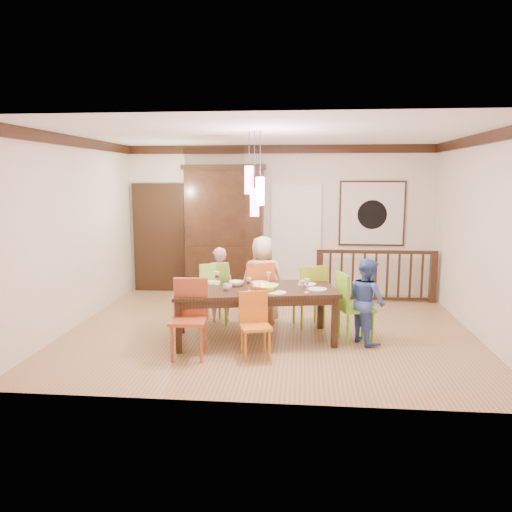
# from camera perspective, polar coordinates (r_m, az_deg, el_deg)

# --- Properties ---
(floor) EXTENTS (6.00, 6.00, 0.00)m
(floor) POSITION_cam_1_polar(r_m,az_deg,el_deg) (7.66, 1.58, -8.40)
(floor) COLOR olive
(floor) RESTS_ON ground
(ceiling) EXTENTS (6.00, 6.00, 0.00)m
(ceiling) POSITION_cam_1_polar(r_m,az_deg,el_deg) (7.33, 1.68, 13.78)
(ceiling) COLOR white
(ceiling) RESTS_ON wall_back
(wall_back) EXTENTS (6.00, 0.00, 6.00)m
(wall_back) POSITION_cam_1_polar(r_m,az_deg,el_deg) (9.84, 2.58, 4.09)
(wall_back) COLOR silver
(wall_back) RESTS_ON floor
(wall_left) EXTENTS (0.00, 5.00, 5.00)m
(wall_left) POSITION_cam_1_polar(r_m,az_deg,el_deg) (8.12, -20.03, 2.53)
(wall_left) COLOR silver
(wall_left) RESTS_ON floor
(wall_right) EXTENTS (0.00, 5.00, 5.00)m
(wall_right) POSITION_cam_1_polar(r_m,az_deg,el_deg) (7.76, 24.33, 2.00)
(wall_right) COLOR silver
(wall_right) RESTS_ON floor
(crown_molding) EXTENTS (6.00, 5.00, 0.16)m
(crown_molding) POSITION_cam_1_polar(r_m,az_deg,el_deg) (7.33, 1.68, 13.16)
(crown_molding) COLOR black
(crown_molding) RESTS_ON wall_back
(panel_door) EXTENTS (1.04, 0.07, 2.24)m
(panel_door) POSITION_cam_1_polar(r_m,az_deg,el_deg) (10.23, -11.00, 1.87)
(panel_door) COLOR black
(panel_door) RESTS_ON wall_back
(white_doorway) EXTENTS (0.97, 0.05, 2.22)m
(white_doorway) POSITION_cam_1_polar(r_m,az_deg,el_deg) (9.83, 4.60, 1.73)
(white_doorway) COLOR silver
(white_doorway) RESTS_ON wall_back
(painting) EXTENTS (1.25, 0.06, 1.25)m
(painting) POSITION_cam_1_polar(r_m,az_deg,el_deg) (9.87, 13.12, 4.75)
(painting) COLOR black
(painting) RESTS_ON wall_back
(pendant_cluster) EXTENTS (0.27, 0.21, 1.14)m
(pendant_cluster) POSITION_cam_1_polar(r_m,az_deg,el_deg) (6.83, -0.16, 7.47)
(pendant_cluster) COLOR #FF4C72
(pendant_cluster) RESTS_ON ceiling
(dining_table) EXTENTS (2.40, 1.44, 0.75)m
(dining_table) POSITION_cam_1_polar(r_m,az_deg,el_deg) (7.02, -0.16, -4.32)
(dining_table) COLOR black
(dining_table) RESTS_ON floor
(chair_far_left) EXTENTS (0.60, 0.60, 1.00)m
(chair_far_left) POSITION_cam_1_polar(r_m,az_deg,el_deg) (7.81, -5.16, -3.73)
(chair_far_left) COLOR #7BBF32
(chair_far_left) RESTS_ON floor
(chair_far_mid) EXTENTS (0.58, 0.58, 1.00)m
(chair_far_mid) POSITION_cam_1_polar(r_m,az_deg,el_deg) (7.83, 0.14, -3.65)
(chair_far_mid) COLOR #C3551B
(chair_far_mid) RESTS_ON floor
(chair_far_right) EXTENTS (0.57, 0.57, 0.98)m
(chair_far_right) POSITION_cam_1_polar(r_m,az_deg,el_deg) (7.74, 6.07, -3.96)
(chair_far_right) COLOR #8D9F20
(chair_far_right) RESTS_ON floor
(chair_near_left) EXTENTS (0.47, 0.47, 1.00)m
(chair_near_left) POSITION_cam_1_polar(r_m,az_deg,el_deg) (6.42, -7.73, -6.59)
(chair_near_left) COLOR #9B3E1F
(chair_near_left) RESTS_ON floor
(chair_near_mid) EXTENTS (0.46, 0.46, 0.83)m
(chair_near_mid) POSITION_cam_1_polar(r_m,az_deg,el_deg) (6.39, -0.05, -7.47)
(chair_near_mid) COLOR #CB6917
(chair_near_mid) RESTS_ON floor
(chair_end_right) EXTENTS (0.54, 0.54, 0.98)m
(chair_end_right) POSITION_cam_1_polar(r_m,az_deg,el_deg) (7.13, 11.35, -5.21)
(chair_end_right) COLOR #5CA71D
(chair_end_right) RESTS_ON floor
(china_hutch) EXTENTS (1.60, 0.46, 2.53)m
(china_hutch) POSITION_cam_1_polar(r_m,az_deg,el_deg) (9.76, -3.61, 2.95)
(china_hutch) COLOR black
(china_hutch) RESTS_ON floor
(balustrade) EXTENTS (2.20, 0.12, 0.96)m
(balustrade) POSITION_cam_1_polar(r_m,az_deg,el_deg) (9.51, 13.53, -2.10)
(balustrade) COLOR black
(balustrade) RESTS_ON floor
(person_far_left) EXTENTS (0.49, 0.37, 1.20)m
(person_far_left) POSITION_cam_1_polar(r_m,az_deg,el_deg) (7.96, -4.20, -3.26)
(person_far_left) COLOR beige
(person_far_left) RESTS_ON floor
(person_far_mid) EXTENTS (0.72, 0.52, 1.38)m
(person_far_mid) POSITION_cam_1_polar(r_m,az_deg,el_deg) (7.89, 0.78, -2.68)
(person_far_mid) COLOR beige
(person_far_mid) RESTS_ON floor
(person_end_right) EXTENTS (0.67, 0.72, 1.19)m
(person_end_right) POSITION_cam_1_polar(r_m,az_deg,el_deg) (7.10, 12.55, -5.01)
(person_end_right) COLOR #3D5CAC
(person_end_right) RESTS_ON floor
(serving_bowl) EXTENTS (0.42, 0.42, 0.08)m
(serving_bowl) POSITION_cam_1_polar(r_m,az_deg,el_deg) (6.84, 1.14, -3.64)
(serving_bowl) COLOR #E3E440
(serving_bowl) RESTS_ON dining_table
(small_bowl) EXTENTS (0.23, 0.23, 0.07)m
(small_bowl) POSITION_cam_1_polar(r_m,az_deg,el_deg) (7.15, -2.26, -3.16)
(small_bowl) COLOR white
(small_bowl) RESTS_ON dining_table
(cup_left) EXTENTS (0.15, 0.15, 0.09)m
(cup_left) POSITION_cam_1_polar(r_m,az_deg,el_deg) (6.88, -3.28, -3.54)
(cup_left) COLOR silver
(cup_left) RESTS_ON dining_table
(cup_right) EXTENTS (0.09, 0.09, 0.08)m
(cup_right) POSITION_cam_1_polar(r_m,az_deg,el_deg) (7.13, 5.29, -3.15)
(cup_right) COLOR silver
(cup_right) RESTS_ON dining_table
(plate_far_left) EXTENTS (0.26, 0.26, 0.01)m
(plate_far_left) POSITION_cam_1_polar(r_m,az_deg,el_deg) (7.38, -5.11, -3.01)
(plate_far_left) COLOR white
(plate_far_left) RESTS_ON dining_table
(plate_far_mid) EXTENTS (0.26, 0.26, 0.01)m
(plate_far_mid) POSITION_cam_1_polar(r_m,az_deg,el_deg) (7.32, 0.44, -3.07)
(plate_far_mid) COLOR white
(plate_far_mid) RESTS_ON dining_table
(plate_far_right) EXTENTS (0.26, 0.26, 0.01)m
(plate_far_right) POSITION_cam_1_polar(r_m,az_deg,el_deg) (7.26, 5.86, -3.23)
(plate_far_right) COLOR white
(plate_far_right) RESTS_ON dining_table
(plate_near_left) EXTENTS (0.26, 0.26, 0.01)m
(plate_near_left) POSITION_cam_1_polar(r_m,az_deg,el_deg) (6.82, -6.62, -4.03)
(plate_near_left) COLOR white
(plate_near_left) RESTS_ON dining_table
(plate_near_mid) EXTENTS (0.26, 0.26, 0.01)m
(plate_near_mid) POSITION_cam_1_polar(r_m,az_deg,el_deg) (6.70, 2.36, -4.21)
(plate_near_mid) COLOR white
(plate_near_mid) RESTS_ON dining_table
(plate_end_right) EXTENTS (0.26, 0.26, 0.01)m
(plate_end_right) POSITION_cam_1_polar(r_m,az_deg,el_deg) (6.96, 7.05, -3.78)
(plate_end_right) COLOR white
(plate_end_right) RESTS_ON dining_table
(wine_glass_a) EXTENTS (0.08, 0.08, 0.19)m
(wine_glass_a) POSITION_cam_1_polar(r_m,az_deg,el_deg) (7.23, -4.47, -2.55)
(wine_glass_a) COLOR #590C19
(wine_glass_a) RESTS_ON dining_table
(wine_glass_b) EXTENTS (0.08, 0.08, 0.19)m
(wine_glass_b) POSITION_cam_1_polar(r_m,az_deg,el_deg) (7.19, 1.44, -2.59)
(wine_glass_b) COLOR silver
(wine_glass_b) RESTS_ON dining_table
(wine_glass_c) EXTENTS (0.08, 0.08, 0.19)m
(wine_glass_c) POSITION_cam_1_polar(r_m,az_deg,el_deg) (6.78, -0.82, -3.28)
(wine_glass_c) COLOR #590C19
(wine_glass_c) RESTS_ON dining_table
(wine_glass_d) EXTENTS (0.08, 0.08, 0.19)m
(wine_glass_d) POSITION_cam_1_polar(r_m,az_deg,el_deg) (6.74, 5.85, -3.41)
(wine_glass_d) COLOR silver
(wine_glass_d) RESTS_ON dining_table
(napkin) EXTENTS (0.18, 0.14, 0.01)m
(napkin) POSITION_cam_1_polar(r_m,az_deg,el_deg) (6.70, -0.22, -4.20)
(napkin) COLOR #D83359
(napkin) RESTS_ON dining_table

